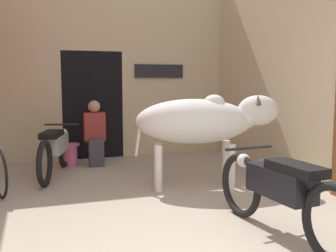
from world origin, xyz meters
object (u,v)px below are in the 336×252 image
(motorcycle_far, at_px, (55,148))
(plastic_stool, at_px, (71,154))
(shopkeeper_seated, at_px, (95,131))
(bucket, at_px, (267,168))
(motorcycle_near, at_px, (280,191))
(cow, at_px, (203,121))

(motorcycle_far, height_order, plastic_stool, motorcycle_far)
(shopkeeper_seated, distance_m, bucket, 3.06)
(motorcycle_near, height_order, bucket, motorcycle_near)
(plastic_stool, height_order, bucket, plastic_stool)
(motorcycle_near, bearing_deg, motorcycle_far, 120.34)
(cow, bearing_deg, motorcycle_near, -91.08)
(shopkeeper_seated, height_order, plastic_stool, shopkeeper_seated)
(shopkeeper_seated, xyz_separation_m, bucket, (2.50, -1.70, -0.49))
(motorcycle_far, bearing_deg, motorcycle_near, -59.66)
(bucket, bearing_deg, plastic_stool, 148.03)
(motorcycle_far, height_order, bucket, motorcycle_far)
(motorcycle_far, bearing_deg, cow, -34.52)
(plastic_stool, bearing_deg, shopkeeper_seated, -16.19)
(cow, height_order, motorcycle_near, cow)
(plastic_stool, relative_size, bucket, 1.52)
(plastic_stool, distance_m, bucket, 3.44)
(cow, distance_m, motorcycle_near, 2.01)
(motorcycle_near, distance_m, motorcycle_far, 3.83)
(cow, xyz_separation_m, bucket, (1.25, 0.28, -0.82))
(motorcycle_far, distance_m, bucket, 3.41)
(motorcycle_near, xyz_separation_m, shopkeeper_seated, (-1.21, 3.92, 0.15))
(cow, relative_size, bucket, 8.08)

